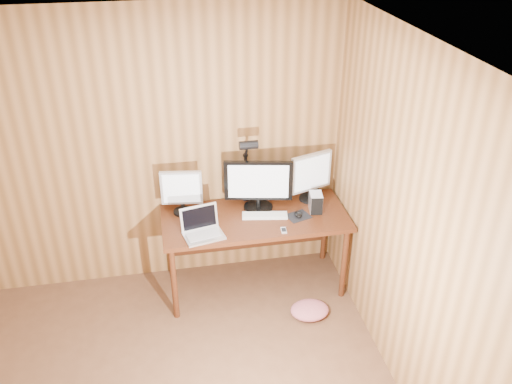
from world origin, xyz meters
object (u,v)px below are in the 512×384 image
object	(u,v)px
mouse	(298,214)
keyboard	(265,215)
desk	(253,224)
phone	(284,230)
laptop	(202,228)
hard_drive	(316,202)
monitor_center	(258,184)
desk_lamp	(247,161)
speaker	(316,189)
monitor_right	(311,175)
monitor_left	(182,191)

from	to	relation	value
mouse	keyboard	bearing A→B (deg)	152.57
desk	keyboard	distance (m)	0.18
keyboard	phone	size ratio (longest dim) A/B	4.36
laptop	hard_drive	distance (m)	1.03
desk	laptop	xyz separation A→B (m)	(-0.48, -0.25, 0.18)
monitor_center	desk_lamp	world-z (taller)	desk_lamp
speaker	desk_lamp	distance (m)	0.73
monitor_center	mouse	size ratio (longest dim) A/B	5.49
monitor_right	monitor_center	bearing A→B (deg)	169.11
mouse	hard_drive	xyz separation A→B (m)	(0.17, 0.06, 0.06)
monitor_left	mouse	bearing A→B (deg)	-6.10
monitor_right	mouse	bearing A→B (deg)	-142.34
hard_drive	monitor_right	bearing A→B (deg)	96.51
mouse	desk_lamp	distance (m)	0.63
monitor_left	phone	bearing A→B (deg)	-20.98
desk	phone	distance (m)	0.41
keyboard	monitor_left	bearing A→B (deg)	174.03
phone	speaker	xyz separation A→B (m)	(0.42, 0.51, 0.06)
laptop	mouse	xyz separation A→B (m)	(0.84, 0.11, -0.03)
monitor_center	monitor_right	xyz separation A→B (m)	(0.49, 0.07, 0.01)
monitor_left	laptop	world-z (taller)	monitor_left
laptop	desk_lamp	world-z (taller)	desk_lamp
mouse	speaker	size ratio (longest dim) A/B	0.80
monitor_left	phone	distance (m)	0.94
phone	monitor_center	bearing A→B (deg)	115.13
monitor_right	hard_drive	distance (m)	0.26
phone	desk_lamp	size ratio (longest dim) A/B	0.13
desk	phone	xyz separation A→B (m)	(0.19, -0.34, 0.13)
monitor_center	monitor_right	world-z (taller)	monitor_center
desk	laptop	size ratio (longest dim) A/B	4.46
laptop	phone	world-z (taller)	laptop
laptop	phone	xyz separation A→B (m)	(0.67, -0.09, -0.05)
desk	monitor_center	distance (m)	0.37
monitor_left	desk_lamp	distance (m)	0.62
monitor_right	desk	bearing A→B (deg)	174.09
monitor_left	hard_drive	size ratio (longest dim) A/B	2.38
keyboard	hard_drive	xyz separation A→B (m)	(0.45, 0.01, 0.07)
monitor_center	monitor_right	distance (m)	0.49
monitor_center	monitor_left	bearing A→B (deg)	-173.19
speaker	desk	bearing A→B (deg)	-164.00
monitor_right	phone	bearing A→B (deg)	-145.90
monitor_center	phone	distance (m)	0.48
desk_lamp	mouse	bearing A→B (deg)	-37.74
monitor_center	hard_drive	distance (m)	0.53
monitor_left	speaker	bearing A→B (deg)	11.49
hard_drive	phone	bearing A→B (deg)	-134.97
laptop	speaker	xyz separation A→B (m)	(1.09, 0.43, 0.01)
laptop	desk_lamp	distance (m)	0.71
laptop	keyboard	world-z (taller)	laptop
keyboard	desk	bearing A→B (deg)	143.99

